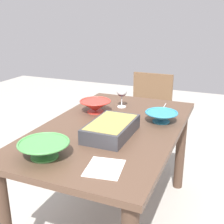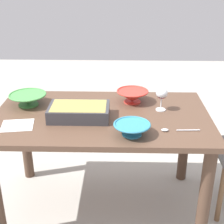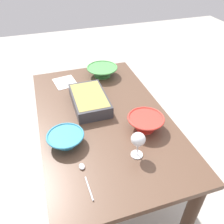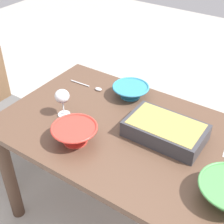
{
  "view_description": "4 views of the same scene",
  "coord_description": "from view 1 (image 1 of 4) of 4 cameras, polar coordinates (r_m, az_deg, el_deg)",
  "views": [
    {
      "loc": [
        -1.6,
        -0.67,
        1.43
      ],
      "look_at": [
        0.07,
        0.03,
        0.81
      ],
      "focal_mm": 46.68,
      "sensor_mm": 36.0,
      "label": 1
    },
    {
      "loc": [
        0.12,
        -1.97,
        1.66
      ],
      "look_at": [
        0.07,
        -0.02,
        0.77
      ],
      "focal_mm": 52.94,
      "sensor_mm": 36.0,
      "label": 2
    },
    {
      "loc": [
        1.19,
        -0.32,
        1.73
      ],
      "look_at": [
        0.09,
        0.04,
        0.83
      ],
      "focal_mm": 37.48,
      "sensor_mm": 36.0,
      "label": 3
    },
    {
      "loc": [
        -0.6,
        1.09,
        1.79
      ],
      "look_at": [
        0.17,
        -0.04,
        0.78
      ],
      "focal_mm": 51.24,
      "sensor_mm": 36.0,
      "label": 4
    }
  ],
  "objects": [
    {
      "name": "chair",
      "position": [
        2.92,
        7.21,
        -0.29
      ],
      "size": [
        0.39,
        0.42,
        0.87
      ],
      "color": "#595959",
      "rests_on": "ground_plane"
    },
    {
      "name": "mixing_bowl",
      "position": [
        1.95,
        9.64,
        -0.81
      ],
      "size": [
        0.22,
        0.22,
        0.07
      ],
      "color": "teal",
      "rests_on": "dining_table"
    },
    {
      "name": "serving_bowl",
      "position": [
        1.49,
        -13.16,
        -6.98
      ],
      "size": [
        0.26,
        0.26,
        0.08
      ],
      "color": "#4C994C",
      "rests_on": "dining_table"
    },
    {
      "name": "casserole_dish",
      "position": [
        1.71,
        -0.14,
        -3.12
      ],
      "size": [
        0.38,
        0.23,
        0.09
      ],
      "color": "#38383D",
      "rests_on": "dining_table"
    },
    {
      "name": "dining_table",
      "position": [
        1.92,
        -0.07,
        -6.25
      ],
      "size": [
        1.42,
        0.84,
        0.74
      ],
      "color": "brown",
      "rests_on": "ground_plane"
    },
    {
      "name": "napkin",
      "position": [
        1.38,
        -1.47,
        -10.88
      ],
      "size": [
        0.21,
        0.19,
        0.0
      ],
      "primitive_type": "cube",
      "rotation": [
        0.0,
        0.0,
        0.16
      ],
      "color": "white",
      "rests_on": "dining_table"
    },
    {
      "name": "wine_glass",
      "position": [
        2.21,
        1.94,
        3.78
      ],
      "size": [
        0.08,
        0.08,
        0.16
      ],
      "color": "white",
      "rests_on": "dining_table"
    },
    {
      "name": "small_bowl",
      "position": [
        2.11,
        -3.29,
        1.27
      ],
      "size": [
        0.23,
        0.23,
        0.09
      ],
      "color": "red",
      "rests_on": "dining_table"
    },
    {
      "name": "ground_plane",
      "position": [
        2.25,
        -0.07,
        -20.71
      ],
      "size": [
        8.0,
        8.0,
        0.0
      ],
      "primitive_type": "plane",
      "color": "#B2ADA3"
    },
    {
      "name": "serving_spoon",
      "position": [
        2.19,
        9.76,
        0.48
      ],
      "size": [
        0.23,
        0.03,
        0.01
      ],
      "color": "silver",
      "rests_on": "dining_table"
    }
  ]
}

